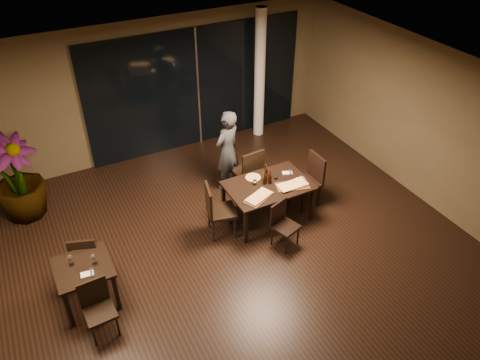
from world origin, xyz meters
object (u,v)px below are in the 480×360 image
chair_main_far (249,170)px  bottle_a (265,177)px  chair_main_right (310,178)px  bottle_b (270,176)px  main_table (268,188)px  chair_side_near (97,305)px  side_table (84,272)px  chair_main_near (282,222)px  chair_main_left (216,208)px  potted_plant (17,179)px  bottle_c (266,173)px  diner (227,151)px  chair_side_far (86,255)px

chair_main_far → bottle_a: size_ratio=3.72×
chair_main_right → bottle_b: size_ratio=3.49×
bottle_a → main_table: bearing=-50.7°
main_table → bottle_a: bearing=129.3°
bottle_a → bottle_b: (0.09, -0.03, 0.01)m
chair_side_near → side_table: bearing=90.5°
chair_main_near → chair_main_left: 1.17m
potted_plant → bottle_c: (4.00, -2.02, 0.10)m
chair_main_far → bottle_b: 0.82m
diner → bottle_b: (0.27, -1.19, 0.05)m
chair_main_left → diner: size_ratio=0.61×
chair_main_right → potted_plant: size_ratio=0.64×
chair_main_far → chair_main_left: size_ratio=1.01×
chair_main_near → chair_side_far: bearing=148.9°
chair_side_near → bottle_b: 3.61m
bottle_c → chair_side_near: bearing=-160.4°
bottle_a → bottle_c: size_ratio=0.79×
chair_main_near → chair_main_right: bearing=16.1°
chair_main_right → potted_plant: potted_plant is taller
chair_side_far → bottle_b: bearing=-159.9°
chair_main_far → diner: diner is taller
main_table → side_table: bearing=-171.6°
chair_main_near → bottle_a: size_ratio=3.01×
chair_main_far → chair_side_far: chair_main_far is taller
side_table → potted_plant: bearing=102.5°
chair_side_far → bottle_a: bearing=-159.4°
main_table → chair_main_right: chair_main_right is taller
chair_main_near → side_table: bearing=157.5°
chair_main_near → chair_main_right: 1.30m
potted_plant → bottle_c: potted_plant is taller
chair_main_far → potted_plant: (-4.03, 1.38, 0.24)m
chair_main_right → chair_main_left: bearing=-90.9°
chair_main_left → potted_plant: (-2.96, 2.14, 0.24)m
chair_main_left → chair_side_near: size_ratio=1.17×
potted_plant → bottle_a: 4.47m
chair_main_right → bottle_b: (-0.89, 0.01, 0.31)m
main_table → chair_main_near: (-0.13, -0.72, -0.20)m
chair_side_far → bottle_c: (3.30, 0.16, 0.42)m
main_table → potted_plant: (-3.99, 2.16, 0.15)m
side_table → chair_main_right: chair_main_right is taller
main_table → bottle_c: (0.01, 0.13, 0.25)m
chair_main_left → chair_side_near: bearing=128.4°
bottle_b → potted_plant: bearing=152.2°
main_table → chair_main_far: chair_main_far is taller
chair_main_far → bottle_c: bottle_c is taller
chair_side_near → bottle_b: (3.41, 1.10, 0.40)m
bottle_a → diner: bearing=98.7°
chair_main_left → chair_main_right: bearing=-76.3°
potted_plant → chair_side_far: bearing=-72.3°
chair_main_left → bottle_b: bottle_b is taller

